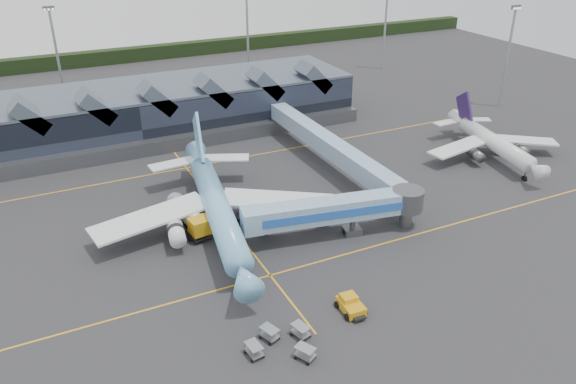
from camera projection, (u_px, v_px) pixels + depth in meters
name	position (u px, v px, depth m)	size (l,w,h in m)	color
ground	(246.00, 244.00, 76.27)	(260.00, 260.00, 0.00)	#2D2D30
taxi_stripes	(221.00, 212.00, 84.30)	(120.00, 60.00, 0.01)	orange
tree_line_far	(104.00, 57.00, 163.67)	(260.00, 4.00, 4.00)	black
terminal	(131.00, 113.00, 110.11)	(90.00, 22.25, 12.52)	black
light_masts	(227.00, 46.00, 129.21)	(132.40, 42.56, 22.45)	gray
main_airliner	(216.00, 204.00, 78.46)	(34.78, 40.42, 13.01)	#76B9F0
regional_jet	(492.00, 141.00, 101.82)	(25.41, 28.10, 9.68)	silver
jet_bridge	(346.00, 209.00, 76.77)	(25.87, 8.11, 5.87)	#7FB1D4
fuel_truck	(187.00, 214.00, 79.57)	(4.16, 10.96, 3.64)	black
pushback_tug	(351.00, 305.00, 63.36)	(2.72, 4.14, 1.79)	orange
baggage_carts	(282.00, 341.00, 58.09)	(7.21, 6.58, 1.42)	gray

